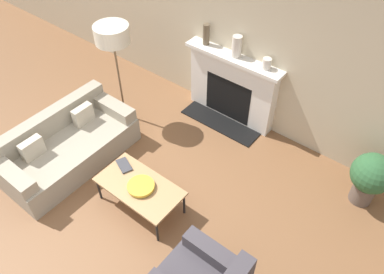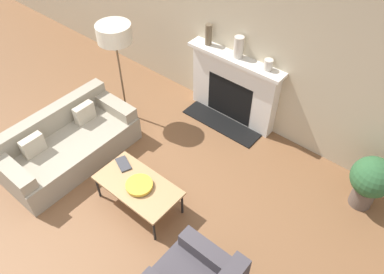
{
  "view_description": "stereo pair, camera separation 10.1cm",
  "coord_description": "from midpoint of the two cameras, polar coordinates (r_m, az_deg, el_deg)",
  "views": [
    {
      "loc": [
        2.67,
        -1.53,
        4.22
      ],
      "look_at": [
        0.3,
        1.48,
        0.45
      ],
      "focal_mm": 35.0,
      "sensor_mm": 36.0,
      "label": 1
    },
    {
      "loc": [
        2.75,
        -1.47,
        4.22
      ],
      "look_at": [
        0.3,
        1.48,
        0.45
      ],
      "focal_mm": 35.0,
      "sensor_mm": 36.0,
      "label": 2
    }
  ],
  "objects": [
    {
      "name": "floor_lamp",
      "position": [
        5.69,
        -11.18,
        14.62
      ],
      "size": [
        0.51,
        0.51,
        1.66
      ],
      "color": "brown",
      "rests_on": "ground_plane"
    },
    {
      "name": "couch",
      "position": [
        5.8,
        -17.93,
        -1.01
      ],
      "size": [
        0.95,
        1.97,
        0.73
      ],
      "rotation": [
        0.0,
        0.0,
        1.57
      ],
      "color": "#9E937F",
      "rests_on": "ground_plane"
    },
    {
      "name": "wall_back",
      "position": [
        5.79,
        6.86,
        15.64
      ],
      "size": [
        18.0,
        0.06,
        2.9
      ],
      "color": "#BCAD8E",
      "rests_on": "ground_plane"
    },
    {
      "name": "bowl",
      "position": [
        4.82,
        -7.45,
        -7.29
      ],
      "size": [
        0.35,
        0.35,
        0.06
      ],
      "color": "gold",
      "rests_on": "coffee_table"
    },
    {
      "name": "coffee_table",
      "position": [
        4.9,
        -7.67,
        -7.42
      ],
      "size": [
        1.13,
        0.6,
        0.42
      ],
      "color": "tan",
      "rests_on": "ground_plane"
    },
    {
      "name": "fireplace",
      "position": [
        6.09,
        6.74,
        7.31
      ],
      "size": [
        1.64,
        0.59,
        1.16
      ],
      "color": "silver",
      "rests_on": "ground_plane"
    },
    {
      "name": "mantel_vase_left",
      "position": [
        5.93,
        3.04,
        15.31
      ],
      "size": [
        0.1,
        0.1,
        0.33
      ],
      "color": "brown",
      "rests_on": "fireplace"
    },
    {
      "name": "book",
      "position": [
        5.12,
        -9.86,
        -4.07
      ],
      "size": [
        0.3,
        0.23,
        0.02
      ],
      "rotation": [
        0.0,
        0.0,
        -0.39
      ],
      "color": "#38383D",
      "rests_on": "coffee_table"
    },
    {
      "name": "mantel_vase_center_left",
      "position": [
        5.67,
        7.63,
        13.44
      ],
      "size": [
        0.15,
        0.15,
        0.33
      ],
      "color": "beige",
      "rests_on": "fireplace"
    },
    {
      "name": "ground_plane",
      "position": [
        5.23,
        -12.67,
        -10.87
      ],
      "size": [
        18.0,
        18.0,
        0.0
      ],
      "primitive_type": "plane",
      "color": "brown"
    },
    {
      "name": "potted_plant",
      "position": [
        5.33,
        26.09,
        -5.9
      ],
      "size": [
        0.54,
        0.54,
        0.82
      ],
      "color": "brown",
      "rests_on": "ground_plane"
    },
    {
      "name": "mantel_vase_center_right",
      "position": [
        5.5,
        12.06,
        10.73
      ],
      "size": [
        0.13,
        0.13,
        0.16
      ],
      "color": "beige",
      "rests_on": "fireplace"
    }
  ]
}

